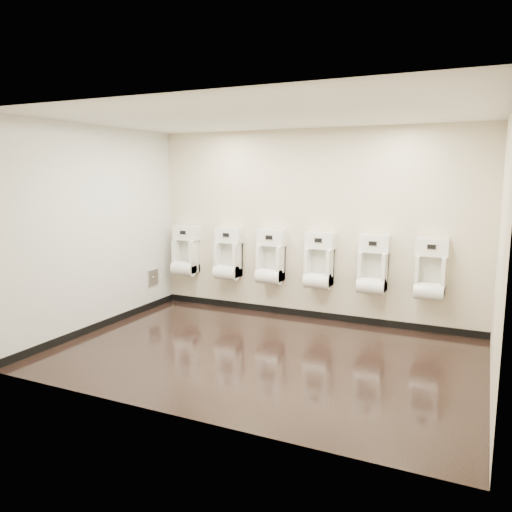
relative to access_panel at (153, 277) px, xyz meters
The scene contains 16 objects.
ground 2.80m from the access_panel, 25.81° to the right, with size 5.00×3.50×0.00m, color black.
ceiling 3.59m from the access_panel, 25.81° to the right, with size 5.00×3.50×0.00m, color silver.
back_wall 2.70m from the access_panel, 12.50° to the left, with size 5.00×0.02×2.80m, color beige.
front_wall 3.96m from the access_panel, 49.93° to the right, with size 5.00×0.02×2.80m, color beige.
left_wall 1.50m from the access_panel, 90.87° to the right, with size 0.02×3.50×2.80m, color beige.
right_wall 5.20m from the access_panel, 13.54° to the right, with size 0.02×3.50×2.80m, color beige.
tile_overlay_left 1.50m from the access_panel, 90.63° to the right, with size 0.01×3.50×2.80m, color white.
skirting_back 2.58m from the access_panel, 12.23° to the left, with size 5.00×0.02×0.10m, color black.
skirting_left 1.28m from the access_panel, 90.30° to the right, with size 0.02×3.50×0.10m, color black.
access_panel is the anchor object (origin of this frame).
urinal_0 0.65m from the access_panel, 48.14° to the left, with size 0.43×0.32×0.80m.
urinal_1 1.28m from the access_panel, 19.34° to the left, with size 0.43×0.32×0.80m.
urinal_2 1.97m from the access_panel, 12.15° to the left, with size 0.43×0.32×0.80m.
urinal_3 2.71m from the access_panel, ahead, with size 0.43×0.32×0.80m.
urinal_4 3.48m from the access_panel, ahead, with size 0.43×0.32×0.80m.
urinal_5 4.24m from the access_panel, ahead, with size 0.43×0.32×0.80m.
Camera 1 is at (2.36, -5.24, 2.15)m, focal length 35.00 mm.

